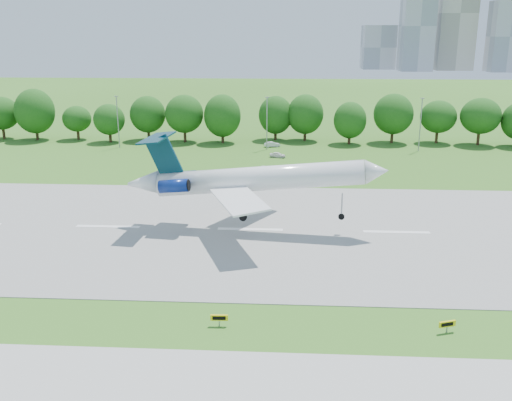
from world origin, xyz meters
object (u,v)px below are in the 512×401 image
Objects in this scene: service_vehicle_a at (272,144)px; service_vehicle_b at (278,155)px; taxi_sign_left at (219,318)px; airliner at (246,178)px.

service_vehicle_b is at bearing 170.96° from service_vehicle_a.
airliner is at bearing 86.91° from taxi_sign_left.
taxi_sign_left is at bearing -167.07° from service_vehicle_b.
service_vehicle_a is at bearing 86.47° from taxi_sign_left.
service_vehicle_b is (1.57, -11.99, -0.03)m from service_vehicle_a.
service_vehicle_a is (1.72, 60.03, -6.68)m from airliner.
airliner is at bearing -168.12° from service_vehicle_b.
service_vehicle_b is at bearing 90.75° from airliner.
service_vehicle_a reaches higher than service_vehicle_b.
service_vehicle_b is (3.29, 48.04, -6.70)m from airliner.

